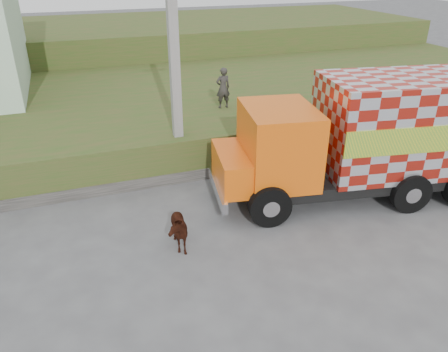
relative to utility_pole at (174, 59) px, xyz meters
name	(u,v)px	position (x,y,z in m)	size (l,w,h in m)	color
ground	(258,240)	(1.00, -4.60, -4.08)	(120.00, 120.00, 0.00)	#474749
embankment	(171,108)	(1.00, 5.40, -3.33)	(40.00, 12.00, 1.50)	#2E501A
embankment_far	(128,46)	(1.00, 17.40, -2.58)	(40.00, 12.00, 3.00)	#2E501A
retaining_strip	(154,179)	(-1.00, -0.40, -3.88)	(16.00, 0.50, 0.40)	#595651
utility_pole	(174,59)	(0.00, 0.00, 0.00)	(1.20, 0.30, 8.00)	gray
cargo_truck	(368,137)	(5.22, -3.29, -2.12)	(8.86, 4.16, 3.80)	black
cow	(175,229)	(-1.19, -4.12, -3.51)	(0.61, 1.34, 1.13)	#35150D
pedestrian	(223,88)	(2.49, 2.39, -1.77)	(0.59, 0.39, 1.62)	#282624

